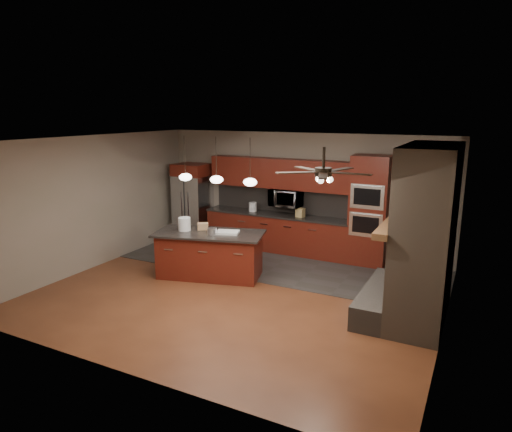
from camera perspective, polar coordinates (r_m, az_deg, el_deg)
The scene contains 22 objects.
ground at distance 8.58m, azimuth -1.99°, elevation -9.53°, with size 7.00×7.00×0.00m, color brown.
ceiling at distance 7.94m, azimuth -2.16°, elevation 9.48°, with size 7.00×6.00×0.02m, color white.
back_wall at distance 10.81m, azimuth 5.64°, elevation 2.91°, with size 7.00×0.02×2.80m, color gray.
right_wall at distance 7.19m, azimuth 23.19°, elevation -3.30°, with size 0.02×6.00×2.80m, color gray.
left_wall at distance 10.27m, azimuth -19.43°, elevation 1.68°, with size 0.02×6.00×2.80m, color gray.
slate_tile_patch at distance 10.09m, azimuth 2.97°, elevation -5.99°, with size 7.00×2.40×0.01m, color #312E2C.
fireplace_column at distance 7.64m, azimuth 19.89°, elevation -2.90°, with size 1.30×2.10×2.80m.
back_cabinetry at distance 10.86m, azimuth 2.76°, elevation 0.28°, with size 3.59×0.64×2.20m.
oven_tower at distance 10.08m, azimuth 14.00°, elevation 0.62°, with size 0.80×0.63×2.38m.
microwave at distance 10.71m, azimuth 3.77°, elevation 2.30°, with size 0.73×0.41×0.50m, color silver.
refrigerator at distance 11.88m, azimuth -7.92°, elevation 1.74°, with size 0.84×0.75×1.98m.
kitchen_island at distance 9.27m, azimuth -5.81°, elevation -4.78°, with size 2.34×1.51×0.92m.
white_bucket at distance 9.33m, azimuth -8.94°, elevation -1.00°, with size 0.25×0.25×0.27m, color silver.
paint_can at distance 9.00m, azimuth -5.51°, elevation -1.90°, with size 0.19×0.19×0.12m, color silver.
paint_tray at distance 9.04m, azimuth -3.56°, elevation -2.04°, with size 0.44×0.31×0.04m, color silver.
cardboard_box at distance 9.37m, azimuth -6.65°, elevation -1.28°, with size 0.21×0.16×0.14m, color #A07852.
counter_bucket at distance 11.07m, azimuth -0.41°, elevation 1.15°, with size 0.19×0.19×0.22m, color silver.
counter_box at distance 10.53m, azimuth 5.56°, elevation 0.42°, with size 0.18×0.14×0.20m, color #A48B54.
pendant_left at distance 9.49m, azimuth -8.82°, elevation 4.85°, with size 0.26×0.26×0.92m.
pendant_center at distance 9.08m, azimuth -4.95°, elevation 4.59°, with size 0.26×0.26×0.92m.
pendant_right at distance 8.71m, azimuth -0.74°, elevation 4.28°, with size 0.26×0.26×0.92m.
ceiling_fan at distance 6.52m, azimuth 8.42°, elevation 5.53°, with size 1.27×1.33×0.41m.
Camera 1 is at (3.84, -6.93, 3.30)m, focal length 32.00 mm.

